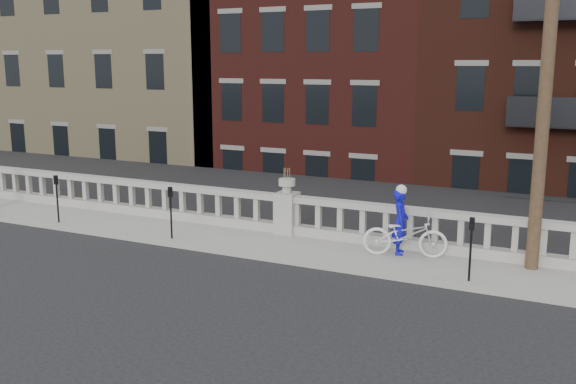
# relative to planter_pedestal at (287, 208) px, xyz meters

# --- Properties ---
(ground) EXTENTS (120.00, 120.00, 0.00)m
(ground) POSITION_rel_planter_pedestal_xyz_m (0.00, -3.95, -0.83)
(ground) COLOR black
(ground) RESTS_ON ground
(sidewalk) EXTENTS (32.00, 2.20, 0.15)m
(sidewalk) POSITION_rel_planter_pedestal_xyz_m (0.00, -0.95, -0.76)
(sidewalk) COLOR gray
(sidewalk) RESTS_ON ground
(balustrade) EXTENTS (28.00, 0.34, 1.03)m
(balustrade) POSITION_rel_planter_pedestal_xyz_m (0.00, 0.00, -0.19)
(balustrade) COLOR gray
(balustrade) RESTS_ON sidewalk
(planter_pedestal) EXTENTS (0.55, 0.55, 1.76)m
(planter_pedestal) POSITION_rel_planter_pedestal_xyz_m (0.00, 0.00, 0.00)
(planter_pedestal) COLOR gray
(planter_pedestal) RESTS_ON sidewalk
(lower_level) EXTENTS (80.00, 44.00, 20.80)m
(lower_level) POSITION_rel_planter_pedestal_xyz_m (0.56, 19.09, 1.80)
(lower_level) COLOR #605E59
(lower_level) RESTS_ON ground
(utility_pole) EXTENTS (1.60, 0.28, 10.00)m
(utility_pole) POSITION_rel_planter_pedestal_xyz_m (6.20, -0.35, 4.41)
(utility_pole) COLOR #422D1E
(utility_pole) RESTS_ON sidewalk
(parking_meter_a) EXTENTS (0.10, 0.09, 1.36)m
(parking_meter_a) POSITION_rel_planter_pedestal_xyz_m (-6.37, -1.80, 0.17)
(parking_meter_a) COLOR black
(parking_meter_a) RESTS_ON sidewalk
(parking_meter_b) EXTENTS (0.10, 0.09, 1.36)m
(parking_meter_b) POSITION_rel_planter_pedestal_xyz_m (-2.45, -1.80, 0.17)
(parking_meter_b) COLOR black
(parking_meter_b) RESTS_ON sidewalk
(parking_meter_c) EXTENTS (0.10, 0.09, 1.36)m
(parking_meter_c) POSITION_rel_planter_pedestal_xyz_m (5.10, -1.80, 0.17)
(parking_meter_c) COLOR black
(parking_meter_c) RESTS_ON sidewalk
(bicycle) EXTENTS (2.06, 1.14, 1.03)m
(bicycle) POSITION_rel_planter_pedestal_xyz_m (3.41, -0.68, -0.17)
(bicycle) COLOR white
(bicycle) RESTS_ON sidewalk
(cyclist) EXTENTS (0.50, 0.64, 1.57)m
(cyclist) POSITION_rel_planter_pedestal_xyz_m (3.24, -0.54, 0.10)
(cyclist) COLOR #100CBE
(cyclist) RESTS_ON sidewalk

